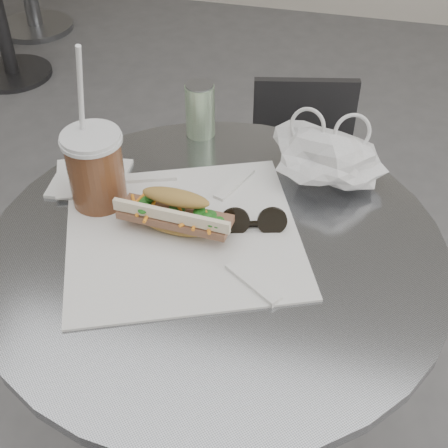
% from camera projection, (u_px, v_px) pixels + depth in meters
% --- Properties ---
extents(cafe_table, '(0.76, 0.76, 0.74)m').
position_uv_depth(cafe_table, '(217.00, 349.00, 1.20)').
color(cafe_table, slate).
rests_on(cafe_table, ground).
extents(chair_far, '(0.35, 0.38, 0.66)m').
position_uv_depth(chair_far, '(299.00, 219.00, 1.75)').
color(chair_far, '#2D2D2F').
rests_on(chair_far, ground).
extents(sandwich_paper, '(0.49, 0.48, 0.00)m').
position_uv_depth(sandwich_paper, '(183.00, 234.00, 1.04)').
color(sandwich_paper, white).
rests_on(sandwich_paper, cafe_table).
extents(banh_mi, '(0.24, 0.11, 0.08)m').
position_uv_depth(banh_mi, '(176.00, 213.00, 1.02)').
color(banh_mi, '#B38443').
rests_on(banh_mi, sandwich_paper).
extents(iced_coffee, '(0.10, 0.10, 0.30)m').
position_uv_depth(iced_coffee, '(96.00, 168.00, 1.06)').
color(iced_coffee, brown).
rests_on(iced_coffee, cafe_table).
extents(sunglasses, '(0.11, 0.05, 0.05)m').
position_uv_depth(sunglasses, '(253.00, 222.00, 1.03)').
color(sunglasses, black).
rests_on(sunglasses, cafe_table).
extents(plastic_bag, '(0.20, 0.15, 0.10)m').
position_uv_depth(plastic_bag, '(325.00, 159.00, 1.12)').
color(plastic_bag, silver).
rests_on(plastic_bag, cafe_table).
extents(napkin_stack, '(0.16, 0.16, 0.01)m').
position_uv_depth(napkin_stack, '(90.00, 178.00, 1.15)').
color(napkin_stack, white).
rests_on(napkin_stack, cafe_table).
extents(drink_can, '(0.06, 0.06, 0.11)m').
position_uv_depth(drink_can, '(200.00, 110.00, 1.23)').
color(drink_can, '#6CA661').
rests_on(drink_can, cafe_table).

